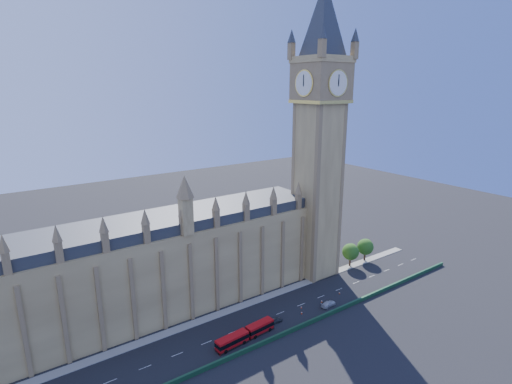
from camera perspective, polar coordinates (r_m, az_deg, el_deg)
ground at (r=114.13m, az=-1.49°, el=-18.71°), size 400.00×400.00×0.00m
palace_westminster at (r=116.02m, az=-18.38°, el=-11.06°), size 120.00×20.00×28.00m
elizabeth_tower at (r=130.19m, az=9.13°, el=10.92°), size 20.59×20.59×105.00m
bridge_parapet at (r=107.71m, az=1.34°, el=-20.61°), size 160.00×0.60×1.20m
kerb_north at (r=120.89m, az=-4.09°, el=-16.60°), size 160.00×3.00×0.16m
tree_east_near at (r=149.11m, az=13.39°, el=-8.23°), size 6.00×6.00×8.50m
tree_east_far at (r=154.82m, az=15.38°, el=-7.49°), size 6.00×6.00×8.50m
red_bus at (r=108.56m, az=-1.52°, el=-19.68°), size 17.54×3.93×2.96m
car_grey at (r=115.56m, az=2.75°, el=-17.84°), size 4.19×1.85×1.40m
car_silver at (r=111.67m, az=0.74°, el=-19.12°), size 4.36×1.95×1.39m
car_white at (r=124.53m, az=10.31°, el=-15.45°), size 5.36×2.61×1.50m
cone_a at (r=122.65m, az=6.50°, el=-16.04°), size 0.43×0.43×0.62m
cone_b at (r=126.26m, az=9.38°, el=-15.15°), size 0.49×0.49×0.75m
cone_c at (r=131.77m, az=11.84°, el=-13.94°), size 0.51×0.51×0.64m
cone_d at (r=120.01m, az=6.55°, el=-16.78°), size 0.53×0.53×0.69m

